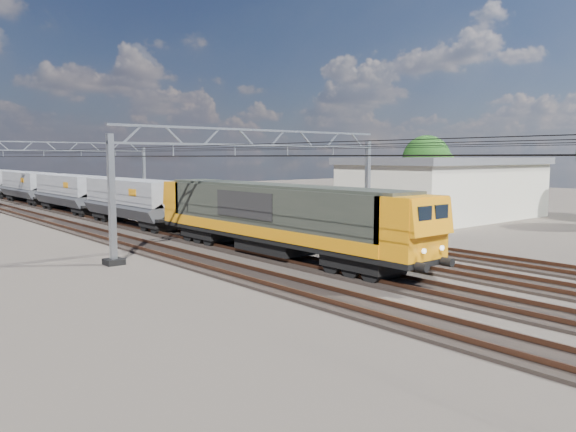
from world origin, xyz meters
TOP-DOWN VIEW (x-y plane):
  - ground at (0.00, 0.00)m, footprint 160.00×160.00m
  - track_outer_west at (-6.00, 0.00)m, footprint 2.60×140.00m
  - track_loco at (-2.00, 0.00)m, footprint 2.60×140.00m
  - track_inner_east at (2.00, 0.00)m, footprint 2.60×140.00m
  - track_outer_east at (6.00, 0.00)m, footprint 2.60×140.00m
  - catenary_gantry_mid at (0.00, 4.00)m, footprint 19.90×0.90m
  - catenary_gantry_far at (0.00, 40.00)m, footprint 19.90×0.90m
  - overhead_wires at (0.00, 8.00)m, footprint 12.03×140.00m
  - locomotive at (-2.00, 0.30)m, footprint 2.76×21.10m
  - hopper_wagon_lead at (-2.00, 18.00)m, footprint 3.38×13.00m
  - hopper_wagon_mid at (-2.00, 32.20)m, footprint 3.38×13.00m
  - hopper_wagon_third at (-2.00, 46.40)m, footprint 3.38×13.00m
  - industrial_shed at (22.00, 6.00)m, footprint 18.60×10.60m
  - tree_far at (30.32, 13.79)m, footprint 5.66×5.26m

SIDE VIEW (x-z plane):
  - ground at x=0.00m, z-range 0.00..0.00m
  - track_outer_west at x=-6.00m, z-range -0.08..0.22m
  - track_loco at x=-2.00m, z-range -0.08..0.22m
  - track_inner_east at x=2.00m, z-range -0.08..0.22m
  - track_outer_east at x=6.00m, z-range -0.08..0.22m
  - hopper_wagon_lead at x=-2.00m, z-range 0.60..3.86m
  - hopper_wagon_mid at x=-2.00m, z-range 0.60..3.86m
  - hopper_wagon_third at x=-2.00m, z-range 0.60..3.86m
  - locomotive at x=-2.00m, z-range 0.52..4.14m
  - industrial_shed at x=22.00m, z-range 0.03..5.43m
  - catenary_gantry_mid at x=0.00m, z-range 0.35..7.46m
  - catenary_gantry_far at x=0.00m, z-range 0.35..7.46m
  - tree_far at x=30.32m, z-range 1.07..8.87m
  - overhead_wires at x=0.00m, z-range 5.48..6.02m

